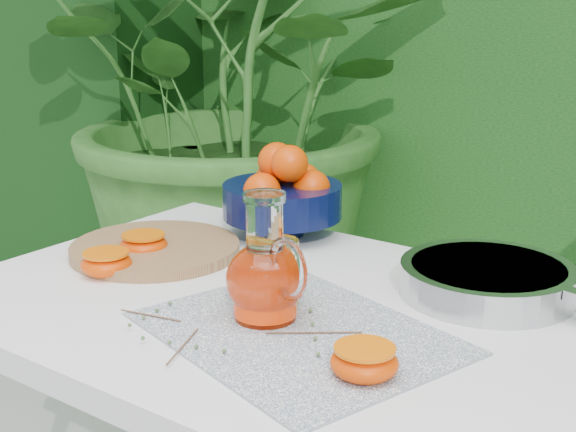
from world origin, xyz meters
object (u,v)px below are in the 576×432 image
Objects in this scene: white_table at (280,350)px; fruit_bowl at (284,193)px; juice_pitcher at (266,276)px; cutting_board at (155,249)px; saute_pan at (490,279)px.

fruit_bowl is at bearing 125.52° from white_table.
fruit_bowl is 0.42m from juice_pitcher.
white_table is 3.33× the size of cutting_board.
juice_pitcher is at bearing -128.23° from saute_pan.
white_table is 0.34m from saute_pan.
fruit_bowl is (0.11, 0.23, 0.07)m from cutting_board.
juice_pitcher reaches higher than fruit_bowl.
juice_pitcher is 0.36m from saute_pan.
cutting_board is 0.27m from fruit_bowl.
juice_pitcher reaches higher than saute_pan.
cutting_board reaches higher than white_table.
white_table is 0.38m from fruit_bowl.
white_table is at bearing -8.42° from cutting_board.
juice_pitcher is at bearing -68.51° from white_table.
fruit_bowl is 1.37× the size of juice_pitcher.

